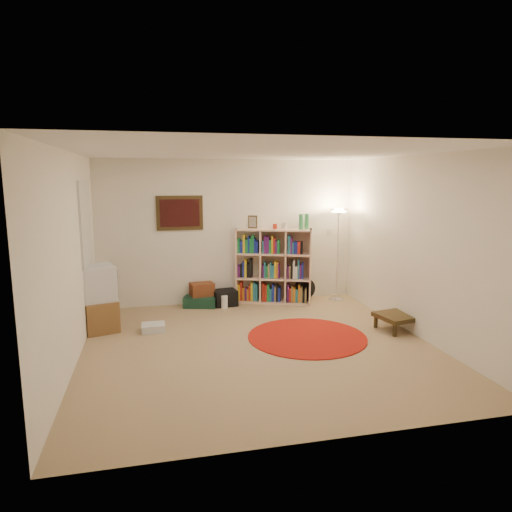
{
  "coord_description": "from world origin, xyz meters",
  "views": [
    {
      "loc": [
        -1.3,
        -5.56,
        2.19
      ],
      "look_at": [
        0.1,
        0.6,
        1.1
      ],
      "focal_mm": 32.0,
      "sensor_mm": 36.0,
      "label": 1
    }
  ],
  "objects": [
    {
      "name": "room",
      "position": [
        -0.05,
        0.05,
        1.26
      ],
      "size": [
        4.54,
        4.54,
        2.54
      ],
      "color": "#A0825E",
      "rests_on": "ground"
    },
    {
      "name": "bookshelf",
      "position": [
        0.73,
        2.05,
        0.64
      ],
      "size": [
        1.36,
        0.81,
        1.58
      ],
      "rotation": [
        0.0,
        0.0,
        -0.36
      ],
      "color": "beige",
      "rests_on": "ground"
    },
    {
      "name": "floor_lamp",
      "position": [
        1.88,
        1.91,
        1.37
      ],
      "size": [
        0.41,
        0.41,
        1.65
      ],
      "rotation": [
        0.0,
        0.0,
        0.35
      ],
      "color": "white",
      "rests_on": "ground"
    },
    {
      "name": "floor_fan",
      "position": [
        1.29,
        1.93,
        0.22
      ],
      "size": [
        0.38,
        0.22,
        0.43
      ],
      "rotation": [
        0.0,
        0.0,
        0.13
      ],
      "color": "black",
      "rests_on": "ground"
    },
    {
      "name": "tv_stand",
      "position": [
        -2.11,
        1.19,
        0.45
      ],
      "size": [
        0.62,
        0.75,
        0.94
      ],
      "rotation": [
        0.0,
        0.0,
        0.29
      ],
      "color": "brown",
      "rests_on": "ground"
    },
    {
      "name": "dvd_box",
      "position": [
        -1.35,
        0.91,
        0.05
      ],
      "size": [
        0.33,
        0.28,
        0.11
      ],
      "rotation": [
        0.0,
        0.0,
        0.01
      ],
      "color": "silver",
      "rests_on": "ground"
    },
    {
      "name": "suitcase",
      "position": [
        -0.55,
        2.06,
        0.09
      ],
      "size": [
        0.62,
        0.49,
        0.18
      ],
      "rotation": [
        0.0,
        0.0,
        -0.27
      ],
      "color": "#123224",
      "rests_on": "ground"
    },
    {
      "name": "wicker_basket",
      "position": [
        -0.51,
        2.1,
        0.29
      ],
      "size": [
        0.43,
        0.34,
        0.22
      ],
      "rotation": [
        0.0,
        0.0,
        0.16
      ],
      "color": "#5E2B17",
      "rests_on": "suitcase"
    },
    {
      "name": "duffel_bag",
      "position": [
        -0.13,
        2.03,
        0.13
      ],
      "size": [
        0.43,
        0.38,
        0.27
      ],
      "rotation": [
        0.0,
        0.0,
        0.15
      ],
      "color": "black",
      "rests_on": "ground"
    },
    {
      "name": "paper_towel",
      "position": [
        -0.16,
        1.84,
        0.11
      ],
      "size": [
        0.13,
        0.13,
        0.22
      ],
      "rotation": [
        0.0,
        0.0,
        -0.26
      ],
      "color": "white",
      "rests_on": "ground"
    },
    {
      "name": "red_rug",
      "position": [
        0.73,
        0.18,
        0.01
      ],
      "size": [
        1.65,
        1.65,
        0.01
      ],
      "color": "maroon",
      "rests_on": "ground"
    },
    {
      "name": "side_table",
      "position": [
        2.1,
        0.18,
        0.2
      ],
      "size": [
        0.61,
        0.61,
        0.24
      ],
      "rotation": [
        0.0,
        0.0,
        0.19
      ],
      "color": "#322511",
      "rests_on": "ground"
    }
  ]
}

